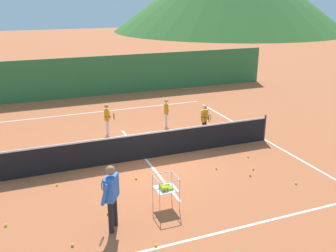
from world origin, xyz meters
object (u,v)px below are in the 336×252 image
Objects in this scene: tennis_ball_6 at (296,183)px; tennis_ball_7 at (136,178)px; tennis_ball_0 at (253,169)px; ball_cart at (165,187)px; tennis_ball_1 at (216,168)px; tennis_ball_9 at (248,157)px; student_2 at (205,117)px; student_0 at (107,116)px; tennis_ball_5 at (57,185)px; student_1 at (166,110)px; tennis_ball_2 at (73,245)px; tennis_ball_4 at (108,213)px; instructor at (111,192)px; tennis_ball_3 at (156,245)px; tennis_net at (145,146)px; tennis_ball_10 at (250,175)px; tennis_ball_8 at (6,225)px.

tennis_ball_7 is at bearing 154.72° from tennis_ball_6.
ball_cart is at bearing -162.99° from tennis_ball_0.
tennis_ball_1 is 1.57m from tennis_ball_9.
student_2 is at bearing 98.44° from tennis_ball_9.
student_0 reaches higher than tennis_ball_7.
tennis_ball_5 is at bearing 177.35° from tennis_ball_9.
student_1 reaches higher than tennis_ball_2.
ball_cart is 13.22× the size of tennis_ball_4.
student_2 is at bearing 45.32° from instructor.
tennis_ball_4 is (0.02, 0.66, -0.99)m from instructor.
instructor is at bearing -134.68° from student_2.
tennis_ball_7 is (1.29, 2.32, -0.99)m from instructor.
instructor is 1.31× the size of student_0.
tennis_ball_0 and tennis_ball_2 have the same top height.
tennis_ball_3 is at bearing -125.02° from student_2.
student_2 is 18.68× the size of tennis_ball_2.
tennis_ball_2 and tennis_ball_6 have the same top height.
tennis_ball_1 is (1.94, -1.67, -0.47)m from tennis_net.
ball_cart is 4.46m from tennis_ball_9.
tennis_ball_7 is 4.22m from tennis_ball_9.
tennis_ball_5 is at bearing 90.67° from tennis_ball_2.
tennis_net reaches higher than tennis_ball_2.
student_0 is 6.20m from ball_cart.
tennis_ball_7 is (-0.27, 1.86, -0.56)m from ball_cart.
student_0 reaches higher than tennis_ball_1.
tennis_ball_1 is at bearing 133.86° from tennis_ball_6.
tennis_ball_10 is at bearing -58.32° from student_0.
student_1 is 18.47× the size of tennis_ball_3.
tennis_ball_1 is 1.00× the size of tennis_ball_2.
student_1 is at bearing 59.17° from instructor.
tennis_ball_5 is (-3.12, -0.94, -0.47)m from tennis_net.
tennis_net reaches higher than tennis_ball_1.
ball_cart is (-3.54, -4.69, -0.17)m from student_2.
student_2 is at bearing 97.40° from tennis_ball_6.
instructor is 25.02× the size of tennis_ball_0.
tennis_ball_0 is at bearing -78.02° from student_1.
tennis_ball_8 is at bearing -138.96° from student_1.
tennis_ball_10 is (3.46, -1.12, 0.00)m from tennis_ball_7.
tennis_ball_6 is at bearing -83.84° from tennis_ball_9.
student_0 is at bearing 85.27° from tennis_ball_3.
instructor is 25.02× the size of tennis_ball_4.
tennis_ball_1 is at bearing 43.75° from tennis_ball_3.
tennis_ball_8 is (-2.50, 0.40, 0.00)m from tennis_ball_4.
student_2 reaches higher than tennis_ball_7.
student_0 is 19.16× the size of tennis_ball_4.
student_1 reaches higher than tennis_ball_10.
tennis_ball_3 is 3.86m from tennis_ball_8.
ball_cart is 1.65m from tennis_ball_4.
tennis_ball_7 is (-4.46, 2.11, 0.00)m from tennis_ball_6.
tennis_ball_0 is at bearing 9.88° from tennis_ball_4.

